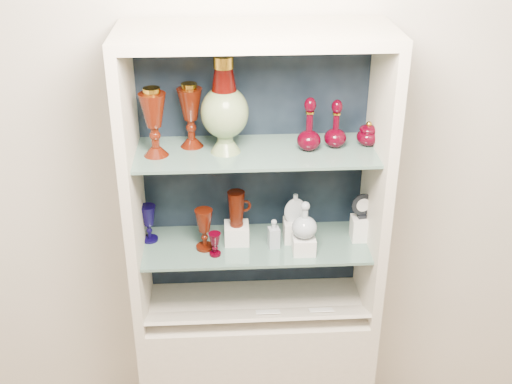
{
  "coord_description": "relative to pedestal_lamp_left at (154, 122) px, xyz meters",
  "views": [
    {
      "loc": [
        -0.13,
        -0.71,
        2.45
      ],
      "look_at": [
        0.0,
        1.53,
        1.3
      ],
      "focal_mm": 45.0,
      "sensor_mm": 36.0,
      "label": 1
    }
  ],
  "objects": [
    {
      "name": "pedestal_lamp_left",
      "position": [
        0.0,
        0.0,
        0.0
      ],
      "size": [
        0.11,
        0.11,
        0.26
      ],
      "primitive_type": null,
      "rotation": [
        0.0,
        0.0,
        -0.1
      ],
      "color": "#4C1305",
      "rests_on": "shelf_upper"
    },
    {
      "name": "label_card_0",
      "position": [
        0.42,
        -0.11,
        -0.81
      ],
      "size": [
        0.1,
        0.06,
        0.03
      ],
      "primitive_type": "cube",
      "rotation": [
        -0.44,
        0.0,
        0.0
      ],
      "color": "white",
      "rests_on": "label_ledge"
    },
    {
      "name": "cameo_medallion",
      "position": [
        0.82,
        0.04,
        -0.4
      ],
      "size": [
        0.1,
        0.05,
        0.11
      ],
      "primitive_type": null,
      "rotation": [
        0.0,
        0.0,
        0.15
      ],
      "color": "black",
      "rests_on": "riser_cameo_medallion"
    },
    {
      "name": "cobalt_goblet",
      "position": [
        -0.06,
        0.07,
        -0.47
      ],
      "size": [
        0.07,
        0.07,
        0.16
      ],
      "primitive_type": null,
      "rotation": [
        0.0,
        0.0,
        0.1
      ],
      "color": "#0C0539",
      "rests_on": "shelf_lower"
    },
    {
      "name": "cabinet_top_cap",
      "position": [
        0.38,
        0.0,
        0.32
      ],
      "size": [
        1.0,
        0.4,
        0.04
      ],
      "primitive_type": "cube",
      "color": "beige",
      "rests_on": "cabinet_side_left"
    },
    {
      "name": "shelf_lower",
      "position": [
        0.38,
        0.02,
        -0.56
      ],
      "size": [
        0.92,
        0.34,
        0.01
      ],
      "primitive_type": "cube",
      "color": "slate",
      "rests_on": "cabinet_side_left"
    },
    {
      "name": "lidded_bowl",
      "position": [
        0.82,
        0.05,
        -0.08
      ],
      "size": [
        0.12,
        0.12,
        0.1
      ],
      "primitive_type": null,
      "rotation": [
        0.0,
        0.0,
        0.36
      ],
      "color": "#43000E",
      "rests_on": "shelf_upper"
    },
    {
      "name": "cabinet_back_panel",
      "position": [
        0.38,
        0.19,
        -0.28
      ],
      "size": [
        0.98,
        0.02,
        1.15
      ],
      "primitive_type": "cube",
      "color": "black",
      "rests_on": "cabinet_base"
    },
    {
      "name": "cabinet_side_right",
      "position": [
        0.86,
        0.0,
        -0.28
      ],
      "size": [
        0.04,
        0.4,
        1.15
      ],
      "primitive_type": "cube",
      "color": "beige",
      "rests_on": "cabinet_base"
    },
    {
      "name": "riser_cameo_medallion",
      "position": [
        0.82,
        0.04,
        -0.5
      ],
      "size": [
        0.08,
        0.08,
        0.1
      ],
      "primitive_type": "cube",
      "color": "silver",
      "rests_on": "shelf_lower"
    },
    {
      "name": "label_ledge",
      "position": [
        0.38,
        -0.11,
        -0.82
      ],
      "size": [
        0.92,
        0.17,
        0.09
      ],
      "primitive_type": "cube",
      "rotation": [
        -0.44,
        0.0,
        0.0
      ],
      "color": "beige",
      "rests_on": "cabinet_base"
    },
    {
      "name": "ruby_decanter_b",
      "position": [
        0.69,
        0.04,
        -0.03
      ],
      "size": [
        0.11,
        0.11,
        0.2
      ],
      "primitive_type": null,
      "rotation": [
        0.0,
        0.0,
        0.35
      ],
      "color": "#43000E",
      "rests_on": "shelf_upper"
    },
    {
      "name": "riser_flat_flask",
      "position": [
        0.54,
        0.04,
        -0.51
      ],
      "size": [
        0.09,
        0.09,
        0.09
      ],
      "primitive_type": "cube",
      "color": "silver",
      "rests_on": "shelf_lower"
    },
    {
      "name": "shelf_upper",
      "position": [
        0.38,
        0.02,
        -0.14
      ],
      "size": [
        0.92,
        0.34,
        0.01
      ],
      "primitive_type": "cube",
      "color": "slate",
      "rests_on": "cabinet_side_left"
    },
    {
      "name": "ruby_goblet_small",
      "position": [
        0.21,
        -0.06,
        -0.5
      ],
      "size": [
        0.06,
        0.06,
        0.1
      ],
      "primitive_type": null,
      "rotation": [
        0.0,
        0.0,
        -0.14
      ],
      "color": "#43000E",
      "rests_on": "shelf_lower"
    },
    {
      "name": "enamel_urn",
      "position": [
        0.26,
        0.02,
        0.05
      ],
      "size": [
        0.23,
        0.23,
        0.37
      ],
      "primitive_type": null,
      "rotation": [
        0.0,
        0.0,
        -0.33
      ],
      "color": "#074812",
      "rests_on": "shelf_upper"
    },
    {
      "name": "clear_round_decanter",
      "position": [
        0.57,
        -0.05,
        -0.41
      ],
      "size": [
        0.12,
        0.12,
        0.15
      ],
      "primitive_type": null,
      "rotation": [
        0.0,
        0.0,
        -0.25
      ],
      "color": "#93A0AB",
      "rests_on": "riser_clear_round_decanter"
    },
    {
      "name": "clear_square_bottle",
      "position": [
        0.45,
        -0.01,
        -0.49
      ],
      "size": [
        0.05,
        0.05,
        0.13
      ],
      "primitive_type": null,
      "rotation": [
        0.0,
        0.0,
        0.16
      ],
      "color": "#93A0AB",
      "rests_on": "shelf_lower"
    },
    {
      "name": "cabinet_base",
      "position": [
        0.38,
        0.0,
        -1.23
      ],
      "size": [
        1.0,
        0.4,
        0.75
      ],
      "primitive_type": "cube",
      "color": "beige",
      "rests_on": "ground"
    },
    {
      "name": "ruby_decanter_a",
      "position": [
        0.58,
        0.02,
        -0.01
      ],
      "size": [
        0.1,
        0.1,
        0.24
      ],
      "primitive_type": null,
      "rotation": [
        0.0,
        0.0,
        -0.1
      ],
      "color": "#43000E",
      "rests_on": "shelf_upper"
    },
    {
      "name": "label_card_1",
      "position": [
        0.64,
        -0.11,
        -0.81
      ],
      "size": [
        0.1,
        0.06,
        0.03
      ],
      "primitive_type": "cube",
      "rotation": [
        -0.44,
        0.0,
        0.0
      ],
      "color": "white",
      "rests_on": "label_ledge"
    },
    {
      "name": "ruby_goblet_tall",
      "position": [
        0.17,
        -0.0,
        -0.46
      ],
      "size": [
        0.09,
        0.09,
        0.18
      ],
      "primitive_type": null,
      "rotation": [
        0.0,
        0.0,
        0.31
      ],
      "color": "#4C1305",
      "rests_on": "shelf_lower"
    },
    {
      "name": "cabinet_side_left",
      "position": [
        -0.1,
        0.0,
        -0.28
      ],
      "size": [
        0.04,
        0.4,
        1.15
      ],
      "primitive_type": "cube",
      "color": "beige",
      "rests_on": "cabinet_base"
    },
    {
      "name": "riser_clear_round_decanter",
      "position": [
        0.57,
        -0.05,
        -0.52
      ],
      "size": [
        0.09,
        0.09,
        0.07
      ],
      "primitive_type": "cube",
      "color": "silver",
      "rests_on": "shelf_lower"
    },
    {
      "name": "flat_flask",
      "position": [
        0.54,
        0.04,
        -0.4
      ],
      "size": [
        0.09,
        0.05,
        0.13
      ],
      "primitive_type": null,
      "rotation": [
        0.0,
        0.0,
        0.11
      ],
      "color": "silver",
      "rests_on": "riser_flat_flask"
    },
    {
      "name": "pedestal_lamp_right",
      "position": [
        0.13,
        0.08,
        -0.01
      ],
      "size": [
        0.12,
        0.12,
        0.25
      ],
      "primitive_type": null,
      "rotation": [
        0.0,
        0.0,
        -0.29
      ],
      "color": "#4C1305",
      "rests_on": "shelf_upper"
    },
    {
      "name": "ruby_pitcher",
      "position": [
        0.3,
        0.04,
        -0.4
      ],
      "size": [
        0.13,
        0.09,
        0.15
      ],
      "primitive_type": null,
      "rotation": [
        0.0,
        0.0,
        0.2
      ],
      "color": "#4C1305",
      "rests_on": "riser_ruby_pitcher"
    },
    {
      "name": "wall_back",
      "position": [
        0.38,
        0.22,
        -0.2
      ],
      "size": [
        3.5,
        0.02,
        2.8
      ],
      "primitive_type": "cube",
      "color": "white",
      "rests_on": "ground"
    },
    {
      "name": "riser_ruby_pitcher",
      "position": [
        0.3,
        0.04,
        -0.51
      ],
      "size": [
        0.1,
        0.1,
        0.08
      ],
      "primitive_type": "cube",
      "color": "silver",
      "rests_on": "shelf_lower"
    }
  ]
}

